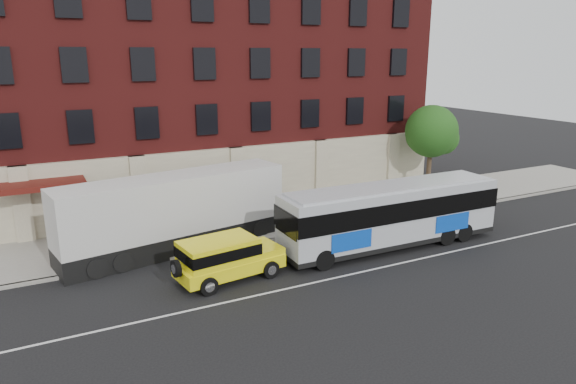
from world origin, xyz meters
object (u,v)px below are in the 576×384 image
street_tree (432,133)px  shipping_container (175,214)px  sign_pole (110,239)px  city_bus (391,213)px  yellow_suv (225,256)px

street_tree → shipping_container: size_ratio=0.52×
sign_pole → city_bus: 13.80m
sign_pole → yellow_suv: (4.27, -3.56, -0.35)m
yellow_suv → street_tree: bearing=21.2°
sign_pole → city_bus: (13.33, -3.58, 0.37)m
city_bus → shipping_container: 11.00m
city_bus → sign_pole: bearing=165.0°
yellow_suv → shipping_container: bearing=101.4°
shipping_container → yellow_suv: bearing=-78.6°
street_tree → shipping_container: street_tree is taller
yellow_suv → city_bus: bearing=-0.1°
sign_pole → street_tree: (22.04, 3.34, 2.96)m
street_tree → city_bus: bearing=-141.6°
yellow_suv → shipping_container: 4.76m
yellow_suv → shipping_container: size_ratio=0.43×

